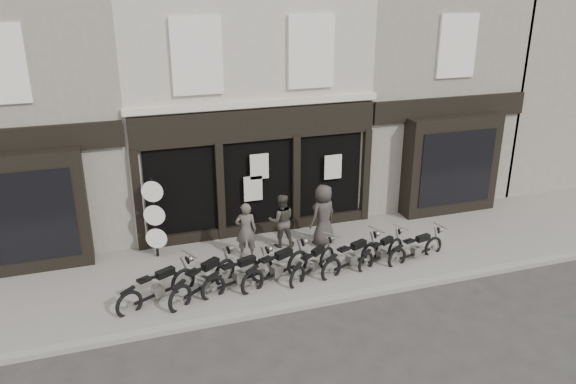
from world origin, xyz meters
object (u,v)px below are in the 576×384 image
object	(u,v)px
motorcycle_0	(158,290)
man_left	(246,230)
motorcycle_4	(313,265)
motorcycle_6	(381,253)
motorcycle_2	(239,276)
man_right	(323,215)
man_centre	(281,221)
motorcycle_7	(416,250)
motorcycle_5	(352,259)
motorcycle_1	(204,282)
motorcycle_3	(277,270)
advert_sign_post	(155,221)

from	to	relation	value
motorcycle_0	man_left	distance (m)	3.01
motorcycle_4	man_left	world-z (taller)	man_left
motorcycle_0	motorcycle_6	bearing A→B (deg)	-25.13
motorcycle_2	man_right	size ratio (longest dim) A/B	1.14
motorcycle_4	man_centre	world-z (taller)	man_centre
motorcycle_0	motorcycle_4	size ratio (longest dim) A/B	1.16
motorcycle_6	man_centre	xyz separation A→B (m)	(-2.28, 1.76, 0.55)
motorcycle_0	motorcycle_6	size ratio (longest dim) A/B	1.15
motorcycle_7	man_right	size ratio (longest dim) A/B	1.07
motorcycle_2	man_left	bearing A→B (deg)	48.93
motorcycle_4	motorcycle_5	distance (m)	1.07
motorcycle_0	man_right	bearing A→B (deg)	-7.61
motorcycle_7	motorcycle_4	bearing A→B (deg)	165.37
motorcycle_2	man_centre	distance (m)	2.58
motorcycle_0	motorcycle_5	xyz separation A→B (m)	(5.01, -0.00, -0.01)
motorcycle_1	man_right	size ratio (longest dim) A/B	1.09
motorcycle_1	motorcycle_3	distance (m)	1.85
motorcycle_5	man_centre	size ratio (longest dim) A/B	1.29
motorcycle_0	motorcycle_5	world-z (taller)	motorcycle_0
motorcycle_4	man_centre	bearing A→B (deg)	63.51
motorcycle_4	man_left	bearing A→B (deg)	98.75
motorcycle_4	advert_sign_post	bearing A→B (deg)	113.85
motorcycle_5	man_left	distance (m)	2.94
man_left	man_centre	xyz separation A→B (m)	(1.13, 0.37, -0.02)
motorcycle_5	motorcycle_4	bearing A→B (deg)	155.91
motorcycle_5	man_right	bearing A→B (deg)	74.37
motorcycle_4	motorcycle_2	bearing A→B (deg)	146.31
motorcycle_0	man_centre	distance (m)	4.17
motorcycle_1	motorcycle_3	xyz separation A→B (m)	(1.85, 0.04, -0.01)
motorcycle_5	motorcycle_6	world-z (taller)	motorcycle_5
motorcycle_7	motorcycle_0	bearing A→B (deg)	166.78
motorcycle_6	advert_sign_post	distance (m)	6.19
motorcycle_1	man_left	xyz separation A→B (m)	(1.45, 1.54, 0.49)
motorcycle_3	motorcycle_7	xyz separation A→B (m)	(3.97, -0.06, -0.05)
motorcycle_6	motorcycle_7	bearing A→B (deg)	-35.41
motorcycle_4	motorcycle_5	size ratio (longest dim) A/B	0.85
motorcycle_2	motorcycle_7	bearing A→B (deg)	-20.95
motorcycle_1	man_centre	distance (m)	3.25
motorcycle_4	motorcycle_3	bearing A→B (deg)	146.83
motorcycle_1	motorcycle_2	distance (m)	0.88
motorcycle_1	advert_sign_post	bearing A→B (deg)	74.17
motorcycle_0	man_right	distance (m)	5.17
motorcycle_2	motorcycle_5	xyz separation A→B (m)	(3.03, -0.02, -0.00)
motorcycle_2	motorcycle_5	bearing A→B (deg)	-20.70
motorcycle_2	man_right	world-z (taller)	man_right
motorcycle_3	motorcycle_6	world-z (taller)	motorcycle_3
motorcycle_1	motorcycle_5	size ratio (longest dim) A/B	0.97
motorcycle_5	advert_sign_post	size ratio (longest dim) A/B	0.83
man_left	advert_sign_post	xyz separation A→B (m)	(-2.32, 0.80, 0.26)
motorcycle_2	man_centre	world-z (taller)	man_centre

